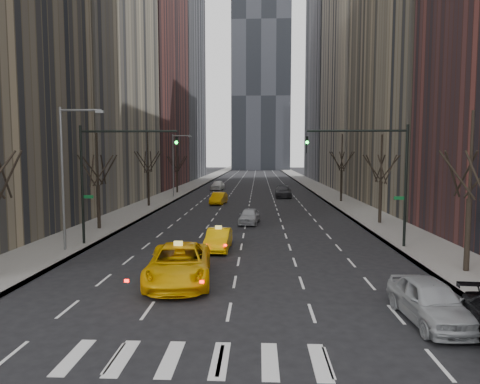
# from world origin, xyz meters

# --- Properties ---
(ground) EXTENTS (400.00, 400.00, 0.00)m
(ground) POSITION_xyz_m (0.00, 0.00, 0.00)
(ground) COLOR black
(ground) RESTS_ON ground
(sidewalk_left) EXTENTS (4.50, 320.00, 0.15)m
(sidewalk_left) POSITION_xyz_m (-12.25, 70.00, 0.07)
(sidewalk_left) COLOR slate
(sidewalk_left) RESTS_ON ground
(sidewalk_right) EXTENTS (4.50, 320.00, 0.15)m
(sidewalk_right) POSITION_xyz_m (12.25, 70.00, 0.07)
(sidewalk_right) COLOR slate
(sidewalk_right) RESTS_ON ground
(bld_left_far) EXTENTS (14.00, 28.00, 44.00)m
(bld_left_far) POSITION_xyz_m (-21.50, 66.00, 22.00)
(bld_left_far) COLOR brown
(bld_left_far) RESTS_ON ground
(bld_left_deep) EXTENTS (14.00, 30.00, 60.00)m
(bld_left_deep) POSITION_xyz_m (-21.50, 96.00, 30.00)
(bld_left_deep) COLOR slate
(bld_left_deep) RESTS_ON ground
(bld_right_far) EXTENTS (14.00, 28.00, 50.00)m
(bld_right_far) POSITION_xyz_m (21.50, 64.00, 25.00)
(bld_right_far) COLOR tan
(bld_right_far) RESTS_ON ground
(bld_right_deep) EXTENTS (14.00, 30.00, 58.00)m
(bld_right_deep) POSITION_xyz_m (21.50, 95.00, 29.00)
(bld_right_deep) COLOR slate
(bld_right_deep) RESTS_ON ground
(tower_far) EXTENTS (24.00, 24.00, 120.00)m
(tower_far) POSITION_xyz_m (2.00, 170.00, 60.00)
(tower_far) COLOR black
(tower_far) RESTS_ON ground
(tree_lw_b) EXTENTS (3.36, 3.50, 7.82)m
(tree_lw_b) POSITION_xyz_m (-12.00, 18.00, 3.72)
(tree_lw_b) COLOR black
(tree_lw_b) RESTS_ON ground
(tree_lw_c) EXTENTS (3.36, 3.50, 8.74)m
(tree_lw_c) POSITION_xyz_m (-12.00, 34.00, 4.04)
(tree_lw_c) COLOR black
(tree_lw_c) RESTS_ON ground
(tree_lw_d) EXTENTS (3.36, 3.50, 7.36)m
(tree_lw_d) POSITION_xyz_m (-12.00, 52.00, 3.56)
(tree_lw_d) COLOR black
(tree_lw_d) RESTS_ON ground
(tree_rw_a) EXTENTS (3.36, 3.50, 8.28)m
(tree_rw_a) POSITION_xyz_m (12.00, 6.00, 3.88)
(tree_rw_a) COLOR black
(tree_rw_a) RESTS_ON ground
(tree_rw_b) EXTENTS (3.36, 3.50, 7.82)m
(tree_rw_b) POSITION_xyz_m (12.00, 22.00, 3.72)
(tree_rw_b) COLOR black
(tree_rw_b) RESTS_ON ground
(tree_rw_c) EXTENTS (3.36, 3.50, 8.74)m
(tree_rw_c) POSITION_xyz_m (12.00, 40.00, 4.04)
(tree_rw_c) COLOR black
(tree_rw_c) RESTS_ON ground
(traffic_mast_left) EXTENTS (6.69, 0.39, 8.00)m
(traffic_mast_left) POSITION_xyz_m (-9.11, 12.00, 5.49)
(traffic_mast_left) COLOR black
(traffic_mast_left) RESTS_ON ground
(traffic_mast_right) EXTENTS (6.69, 0.39, 8.00)m
(traffic_mast_right) POSITION_xyz_m (9.11, 12.00, 5.49)
(traffic_mast_right) COLOR black
(traffic_mast_right) RESTS_ON ground
(streetlight_near) EXTENTS (2.83, 0.22, 9.00)m
(streetlight_near) POSITION_xyz_m (-10.84, 10.00, 5.62)
(streetlight_near) COLOR slate
(streetlight_near) RESTS_ON ground
(streetlight_far) EXTENTS (2.83, 0.22, 9.00)m
(streetlight_far) POSITION_xyz_m (-10.84, 45.00, 5.62)
(streetlight_far) COLOR slate
(streetlight_far) RESTS_ON ground
(taxi_suv) EXTENTS (3.66, 6.75, 1.80)m
(taxi_suv) POSITION_xyz_m (-2.71, 3.86, 0.90)
(taxi_suv) COLOR #F6B605
(taxi_suv) RESTS_ON ground
(taxi_sedan) EXTENTS (1.58, 4.24, 1.38)m
(taxi_sedan) POSITION_xyz_m (-1.45, 10.97, 0.69)
(taxi_sedan) COLOR #F3B105
(taxi_sedan) RESTS_ON ground
(silver_sedan_ahead) EXTENTS (2.09, 4.27, 1.40)m
(silver_sedan_ahead) POSITION_xyz_m (0.33, 21.76, 0.70)
(silver_sedan_ahead) COLOR #ADB0B5
(silver_sedan_ahead) RESTS_ON ground
(parked_sedan_silver) EXTENTS (2.16, 4.81, 1.60)m
(parked_sedan_silver) POSITION_xyz_m (7.50, -0.69, 0.80)
(parked_sedan_silver) COLOR #9B9FA3
(parked_sedan_silver) RESTS_ON ground
(far_taxi) EXTENTS (2.05, 4.65, 1.48)m
(far_taxi) POSITION_xyz_m (-3.86, 36.99, 0.74)
(far_taxi) COLOR #E09704
(far_taxi) RESTS_ON ground
(far_suv_grey) EXTENTS (2.45, 5.81, 1.68)m
(far_suv_grey) POSITION_xyz_m (4.79, 46.28, 0.84)
(far_suv_grey) COLOR #29292E
(far_suv_grey) RESTS_ON ground
(far_car_white) EXTENTS (2.39, 5.13, 1.70)m
(far_car_white) POSITION_xyz_m (-6.06, 58.61, 0.85)
(far_car_white) COLOR white
(far_car_white) RESTS_ON ground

